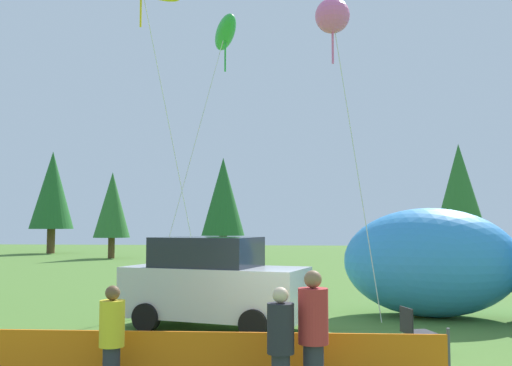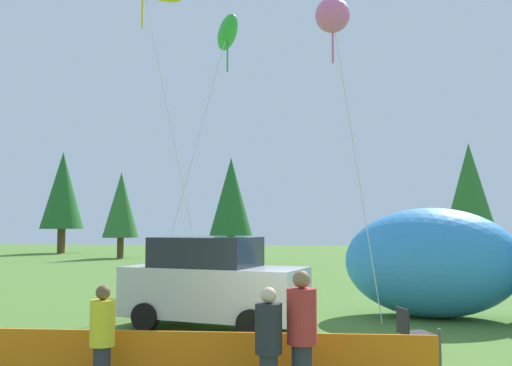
% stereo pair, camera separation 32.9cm
% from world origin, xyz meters
% --- Properties ---
extents(ground_plane, '(120.00, 120.00, 0.00)m').
position_xyz_m(ground_plane, '(0.00, 0.00, 0.00)').
color(ground_plane, '#4C752D').
extents(parked_car, '(4.72, 2.92, 2.21)m').
position_xyz_m(parked_car, '(-1.69, 2.81, 1.08)').
color(parked_car, '#B7BCC1').
rests_on(parked_car, ground).
extents(folding_chair, '(0.68, 0.68, 0.92)m').
position_xyz_m(folding_chair, '(2.66, 0.37, 0.52)').
color(folding_chair, black).
rests_on(folding_chair, ground).
extents(inflatable_cat, '(7.10, 3.81, 2.97)m').
position_xyz_m(inflatable_cat, '(4.84, 4.97, 1.37)').
color(inflatable_cat, '#338CD8').
rests_on(inflatable_cat, ground).
extents(safety_fence, '(9.30, 0.40, 1.01)m').
position_xyz_m(safety_fence, '(-1.95, -2.60, 0.46)').
color(safety_fence, orange).
rests_on(safety_fence, ground).
extents(spectator_in_white_shirt, '(0.41, 0.41, 1.88)m').
position_xyz_m(spectator_in_white_shirt, '(0.74, -3.14, 1.03)').
color(spectator_in_white_shirt, '#2D2D38').
rests_on(spectator_in_white_shirt, ground).
extents(spectator_in_red_shirt, '(0.36, 0.36, 1.67)m').
position_xyz_m(spectator_in_red_shirt, '(0.30, -3.31, 0.91)').
color(spectator_in_red_shirt, '#2D2D38').
rests_on(spectator_in_red_shirt, ground).
extents(spectator_in_black_shirt, '(0.36, 0.36, 1.64)m').
position_xyz_m(spectator_in_black_shirt, '(-2.11, -3.05, 0.89)').
color(spectator_in_black_shirt, '#2D2D38').
rests_on(spectator_in_black_shirt, ground).
extents(kite_pink_octopus, '(1.66, 0.93, 8.56)m').
position_xyz_m(kite_pink_octopus, '(1.31, 3.96, 8.06)').
color(kite_pink_octopus, silver).
rests_on(kite_pink_octopus, ground).
extents(kite_green_fish, '(2.50, 3.28, 9.37)m').
position_xyz_m(kite_green_fish, '(-2.09, 7.10, 8.79)').
color(kite_green_fish, silver).
rests_on(kite_green_fish, ground).
extents(horizon_tree_east, '(2.75, 2.75, 6.55)m').
position_xyz_m(horizon_tree_east, '(-14.47, 31.03, 4.02)').
color(horizon_tree_east, brown).
rests_on(horizon_tree_east, ground).
extents(horizon_tree_west, '(3.09, 3.09, 7.37)m').
position_xyz_m(horizon_tree_west, '(-5.68, 29.48, 4.53)').
color(horizon_tree_west, brown).
rests_on(horizon_tree_west, ground).
extents(horizon_tree_mid, '(3.82, 3.82, 9.12)m').
position_xyz_m(horizon_tree_mid, '(-22.47, 37.77, 5.60)').
color(horizon_tree_mid, brown).
rests_on(horizon_tree_mid, ground).
extents(horizon_tree_northeast, '(3.93, 3.93, 9.39)m').
position_xyz_m(horizon_tree_northeast, '(13.06, 38.33, 5.76)').
color(horizon_tree_northeast, brown).
rests_on(horizon_tree_northeast, ground).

